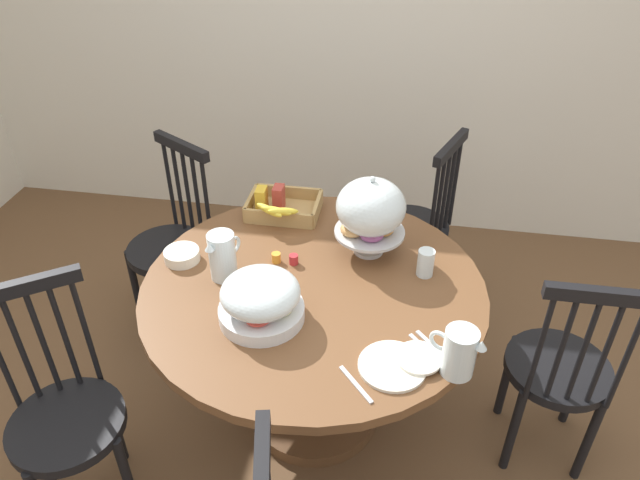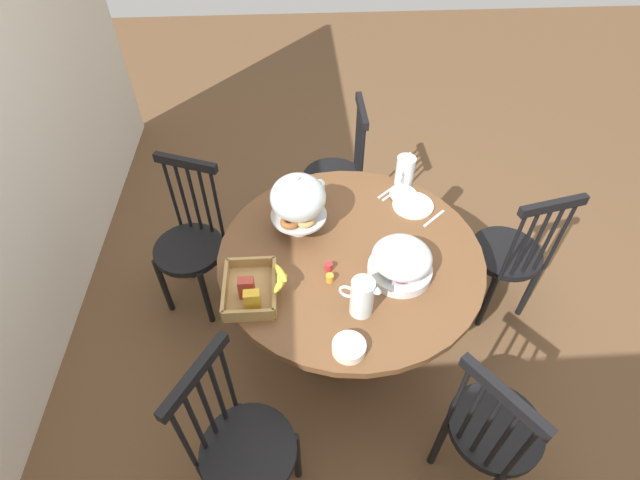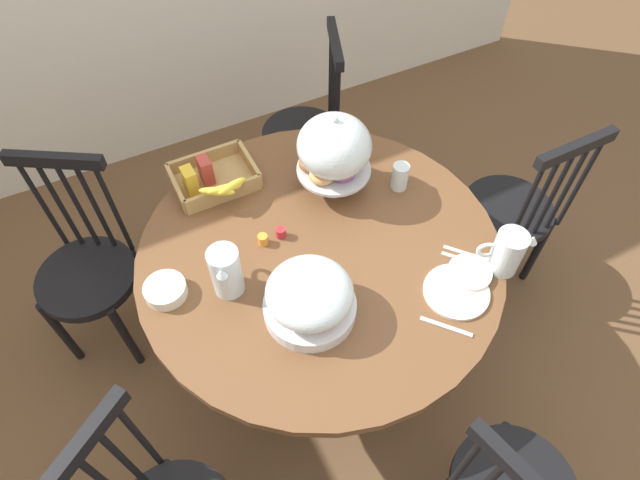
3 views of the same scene
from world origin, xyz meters
The scene contains 21 objects.
ground_plane centered at (0.00, 0.00, 0.00)m, with size 10.00×10.00×0.00m, color brown.
dining_table centered at (0.03, 0.16, 0.55)m, with size 1.30×1.30×0.74m.
windsor_chair_near_window centered at (-0.77, 0.67, 0.45)m, with size 0.46×0.46×0.97m.
windsor_chair_by_cabinet centered at (-0.76, -0.37, 0.45)m, with size 0.46×0.46×0.97m.
windsor_chair_facing_door centered at (0.22, -0.77, 0.45)m, with size 0.41×0.41×0.97m.
windsor_chair_far_side centered at (0.98, 0.14, 0.45)m, with size 0.40×0.40×0.97m.
windsor_chair_host_seat centered at (0.40, 1.03, 0.45)m, with size 0.43×0.43×0.97m.
pastry_stand_with_dome centered at (0.21, 0.40, 0.94)m, with size 0.28×0.28×0.34m.
fruit_platter_covered centered at (-0.12, -0.05, 0.83)m, with size 0.30×0.30×0.18m.
orange_juice_pitcher centered at (0.55, -0.20, 0.82)m, with size 0.18×0.11×0.17m.
milk_pitcher centered at (-0.31, 0.15, 0.83)m, with size 0.10×0.18×0.19m.
cereal_basket centered at (-0.20, 0.62, 0.78)m, with size 0.32×0.30×0.12m.
china_plate_large centered at (0.35, -0.21, 0.75)m, with size 0.22×0.22×0.01m, color white.
china_plate_small centered at (0.43, -0.17, 0.76)m, with size 0.15×0.15×0.01m, color white.
cereal_bowl centered at (-0.51, 0.22, 0.76)m, with size 0.14×0.14×0.04m, color white.
drinking_glass centered at (0.44, 0.29, 0.80)m, with size 0.06×0.06×0.11m, color silver.
jam_jar_strawberry centered at (-0.07, 0.27, 0.76)m, with size 0.04×0.04×0.04m, color #B7282D.
jam_jar_apricot centered at (-0.14, 0.27, 0.76)m, with size 0.04×0.04×0.04m, color orange.
table_knife centered at (0.46, -0.12, 0.74)m, with size 0.17×0.01×0.01m, color silver.
dinner_fork centered at (0.48, -0.10, 0.74)m, with size 0.17×0.01×0.01m, color silver.
soup_spoon centered at (0.24, -0.30, 0.74)m, with size 0.17×0.01×0.01m, color silver.
Camera 2 is at (-1.54, 0.40, 2.47)m, focal length 26.95 mm.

